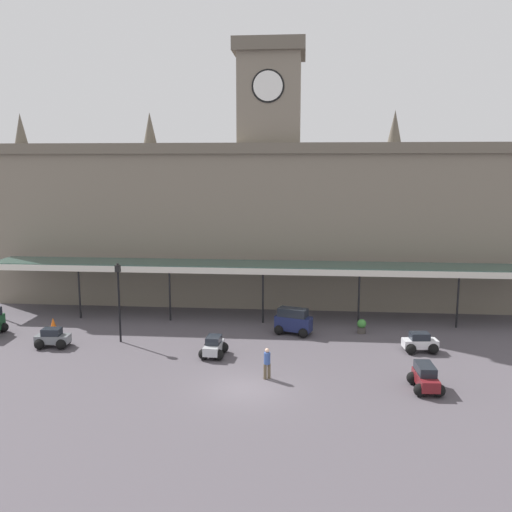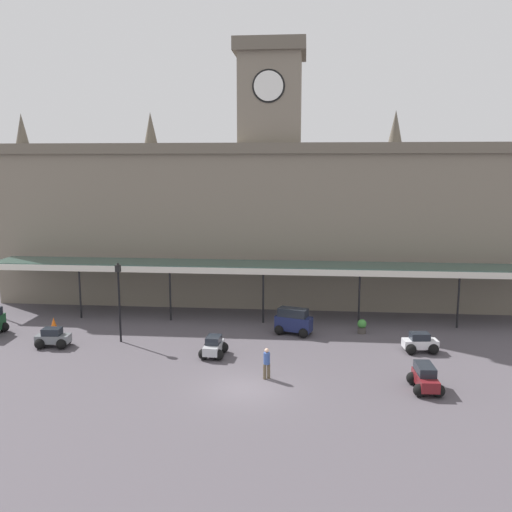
{
  "view_description": "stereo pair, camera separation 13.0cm",
  "coord_description": "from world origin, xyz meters",
  "px_view_note": "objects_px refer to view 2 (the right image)",
  "views": [
    {
      "loc": [
        2.89,
        -26.23,
        11.15
      ],
      "look_at": [
        0.0,
        6.28,
        5.75
      ],
      "focal_mm": 38.75,
      "sensor_mm": 36.0,
      "label": 1
    },
    {
      "loc": [
        3.02,
        -26.22,
        11.15
      ],
      "look_at": [
        0.0,
        6.28,
        5.75
      ],
      "focal_mm": 38.75,
      "sensor_mm": 36.0,
      "label": 2
    }
  ],
  "objects_px": {
    "car_maroon_estate": "(425,379)",
    "planter_by_canopy": "(362,326)",
    "car_navy_van": "(293,322)",
    "victorian_lamppost": "(119,293)",
    "car_grey_sedan": "(53,339)",
    "car_silver_sedan": "(214,348)",
    "car_white_sedan": "(420,344)",
    "pedestrian_near_entrance": "(267,362)",
    "traffic_cone": "(54,322)"
  },
  "relations": [
    {
      "from": "car_grey_sedan",
      "to": "car_maroon_estate",
      "type": "relative_size",
      "value": 0.92
    },
    {
      "from": "car_silver_sedan",
      "to": "planter_by_canopy",
      "type": "xyz_separation_m",
      "value": [
        9.14,
        5.29,
        -0.01
      ]
    },
    {
      "from": "car_silver_sedan",
      "to": "traffic_cone",
      "type": "height_order",
      "value": "car_silver_sedan"
    },
    {
      "from": "car_silver_sedan",
      "to": "car_white_sedan",
      "type": "height_order",
      "value": "same"
    },
    {
      "from": "car_navy_van",
      "to": "car_maroon_estate",
      "type": "relative_size",
      "value": 1.13
    },
    {
      "from": "pedestrian_near_entrance",
      "to": "victorian_lamppost",
      "type": "xyz_separation_m",
      "value": [
        -9.73,
        5.32,
        2.25
      ]
    },
    {
      "from": "car_navy_van",
      "to": "pedestrian_near_entrance",
      "type": "relative_size",
      "value": 1.54
    },
    {
      "from": "victorian_lamppost",
      "to": "planter_by_canopy",
      "type": "height_order",
      "value": "victorian_lamppost"
    },
    {
      "from": "car_navy_van",
      "to": "pedestrian_near_entrance",
      "type": "xyz_separation_m",
      "value": [
        -1.2,
        -7.9,
        0.1
      ]
    },
    {
      "from": "pedestrian_near_entrance",
      "to": "car_navy_van",
      "type": "bearing_deg",
      "value": 81.33
    },
    {
      "from": "pedestrian_near_entrance",
      "to": "planter_by_canopy",
      "type": "xyz_separation_m",
      "value": [
        5.76,
        8.53,
        -0.42
      ]
    },
    {
      "from": "car_maroon_estate",
      "to": "planter_by_canopy",
      "type": "xyz_separation_m",
      "value": [
        -2.24,
        9.27,
        -0.07
      ]
    },
    {
      "from": "car_navy_van",
      "to": "victorian_lamppost",
      "type": "distance_m",
      "value": 11.47
    },
    {
      "from": "car_silver_sedan",
      "to": "car_grey_sedan",
      "type": "bearing_deg",
      "value": 175.96
    },
    {
      "from": "car_white_sedan",
      "to": "pedestrian_near_entrance",
      "type": "relative_size",
      "value": 1.28
    },
    {
      "from": "car_silver_sedan",
      "to": "pedestrian_near_entrance",
      "type": "height_order",
      "value": "pedestrian_near_entrance"
    },
    {
      "from": "victorian_lamppost",
      "to": "traffic_cone",
      "type": "bearing_deg",
      "value": 154.69
    },
    {
      "from": "pedestrian_near_entrance",
      "to": "car_maroon_estate",
      "type": "bearing_deg",
      "value": -5.3
    },
    {
      "from": "car_maroon_estate",
      "to": "car_silver_sedan",
      "type": "bearing_deg",
      "value": 160.7
    },
    {
      "from": "car_navy_van",
      "to": "traffic_cone",
      "type": "xyz_separation_m",
      "value": [
        -16.66,
        0.13,
        -0.47
      ]
    },
    {
      "from": "car_white_sedan",
      "to": "pedestrian_near_entrance",
      "type": "height_order",
      "value": "pedestrian_near_entrance"
    },
    {
      "from": "car_grey_sedan",
      "to": "car_silver_sedan",
      "type": "height_order",
      "value": "same"
    },
    {
      "from": "traffic_cone",
      "to": "planter_by_canopy",
      "type": "bearing_deg",
      "value": 1.34
    },
    {
      "from": "car_white_sedan",
      "to": "car_maroon_estate",
      "type": "xyz_separation_m",
      "value": [
        -0.89,
        -5.83,
        0.06
      ]
    },
    {
      "from": "victorian_lamppost",
      "to": "car_silver_sedan",
      "type": "bearing_deg",
      "value": -18.16
    },
    {
      "from": "car_silver_sedan",
      "to": "car_white_sedan",
      "type": "distance_m",
      "value": 12.4
    },
    {
      "from": "car_navy_van",
      "to": "traffic_cone",
      "type": "distance_m",
      "value": 16.66
    },
    {
      "from": "car_maroon_estate",
      "to": "planter_by_canopy",
      "type": "distance_m",
      "value": 9.54
    },
    {
      "from": "car_white_sedan",
      "to": "victorian_lamppost",
      "type": "xyz_separation_m",
      "value": [
        -18.61,
        0.24,
        2.66
      ]
    },
    {
      "from": "car_navy_van",
      "to": "car_silver_sedan",
      "type": "relative_size",
      "value": 1.23
    },
    {
      "from": "victorian_lamppost",
      "to": "planter_by_canopy",
      "type": "relative_size",
      "value": 5.32
    },
    {
      "from": "car_white_sedan",
      "to": "pedestrian_near_entrance",
      "type": "xyz_separation_m",
      "value": [
        -8.89,
        -5.08,
        0.41
      ]
    },
    {
      "from": "car_maroon_estate",
      "to": "pedestrian_near_entrance",
      "type": "height_order",
      "value": "pedestrian_near_entrance"
    },
    {
      "from": "pedestrian_near_entrance",
      "to": "traffic_cone",
      "type": "relative_size",
      "value": 2.48
    },
    {
      "from": "car_navy_van",
      "to": "car_white_sedan",
      "type": "height_order",
      "value": "car_navy_van"
    },
    {
      "from": "car_maroon_estate",
      "to": "pedestrian_near_entrance",
      "type": "relative_size",
      "value": 1.37
    },
    {
      "from": "car_grey_sedan",
      "to": "traffic_cone",
      "type": "bearing_deg",
      "value": 114.88
    },
    {
      "from": "car_grey_sedan",
      "to": "car_maroon_estate",
      "type": "distance_m",
      "value": 22.07
    },
    {
      "from": "pedestrian_near_entrance",
      "to": "victorian_lamppost",
      "type": "bearing_deg",
      "value": 151.31
    },
    {
      "from": "car_navy_van",
      "to": "planter_by_canopy",
      "type": "distance_m",
      "value": 4.61
    },
    {
      "from": "car_navy_van",
      "to": "planter_by_canopy",
      "type": "xyz_separation_m",
      "value": [
        4.55,
        0.63,
        -0.32
      ]
    },
    {
      "from": "car_grey_sedan",
      "to": "car_silver_sedan",
      "type": "relative_size",
      "value": 1.0
    },
    {
      "from": "car_silver_sedan",
      "to": "pedestrian_near_entrance",
      "type": "distance_m",
      "value": 4.7
    },
    {
      "from": "car_maroon_estate",
      "to": "planter_by_canopy",
      "type": "bearing_deg",
      "value": 103.59
    },
    {
      "from": "traffic_cone",
      "to": "car_navy_van",
      "type": "bearing_deg",
      "value": -0.46
    },
    {
      "from": "car_grey_sedan",
      "to": "pedestrian_near_entrance",
      "type": "xyz_separation_m",
      "value": [
        13.56,
        -3.96,
        0.41
      ]
    },
    {
      "from": "car_navy_van",
      "to": "pedestrian_near_entrance",
      "type": "distance_m",
      "value": 7.99
    },
    {
      "from": "pedestrian_near_entrance",
      "to": "planter_by_canopy",
      "type": "distance_m",
      "value": 10.3
    },
    {
      "from": "pedestrian_near_entrance",
      "to": "car_grey_sedan",
      "type": "bearing_deg",
      "value": 163.72
    },
    {
      "from": "car_navy_van",
      "to": "victorian_lamppost",
      "type": "height_order",
      "value": "victorian_lamppost"
    }
  ]
}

